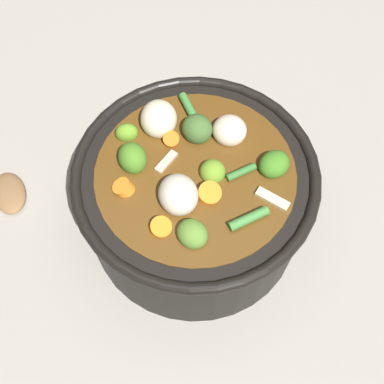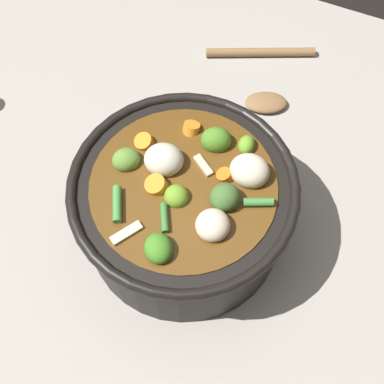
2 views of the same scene
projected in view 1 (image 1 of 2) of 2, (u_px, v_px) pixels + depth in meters
ground_plane at (195, 221)px, 0.68m from camera, size 1.10×1.10×0.00m
cooking_pot at (195, 196)px, 0.62m from camera, size 0.29×0.29×0.16m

